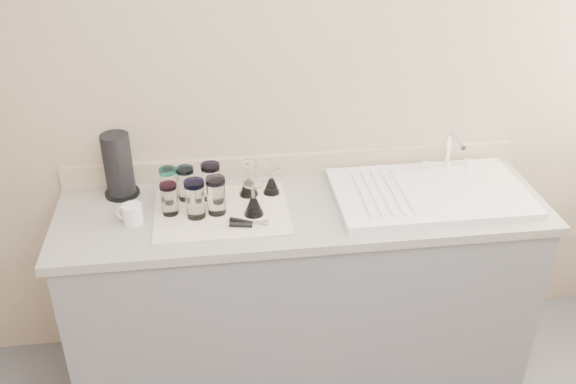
{
  "coord_description": "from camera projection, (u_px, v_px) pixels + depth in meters",
  "views": [
    {
      "loc": [
        -0.36,
        -1.08,
        2.3
      ],
      "look_at": [
        -0.07,
        1.15,
        1.0
      ],
      "focal_mm": 40.0,
      "sensor_mm": 36.0,
      "label": 1
    }
  ],
  "objects": [
    {
      "name": "room_envelope",
      "position": [
        394.0,
        233.0,
        1.34
      ],
      "size": [
        3.54,
        3.5,
        2.52
      ],
      "color": "#58585E",
      "rests_on": "ground"
    },
    {
      "name": "tumbler_cyan",
      "position": [
        186.0,
        183.0,
        2.7
      ],
      "size": [
        0.07,
        0.07,
        0.15
      ],
      "color": "white",
      "rests_on": "dish_towel"
    },
    {
      "name": "can_opener",
      "position": [
        249.0,
        224.0,
        2.54
      ],
      "size": [
        0.16,
        0.09,
        0.02
      ],
      "color": "silver",
      "rests_on": "dish_towel"
    },
    {
      "name": "goblet_back_right",
      "position": [
        271.0,
        184.0,
        2.75
      ],
      "size": [
        0.07,
        0.07,
        0.13
      ],
      "color": "white",
      "rests_on": "dish_towel"
    },
    {
      "name": "tumbler_magenta",
      "position": [
        169.0,
        199.0,
        2.59
      ],
      "size": [
        0.07,
        0.07,
        0.14
      ],
      "color": "white",
      "rests_on": "dish_towel"
    },
    {
      "name": "dish_towel",
      "position": [
        222.0,
        212.0,
        2.65
      ],
      "size": [
        0.55,
        0.42,
        0.01
      ],
      "primitive_type": "cube",
      "color": "white",
      "rests_on": "counter_unit"
    },
    {
      "name": "white_mug",
      "position": [
        132.0,
        214.0,
        2.56
      ],
      "size": [
        0.12,
        0.1,
        0.08
      ],
      "color": "white",
      "rests_on": "counter_unit"
    },
    {
      "name": "goblet_front_left",
      "position": [
        254.0,
        203.0,
        2.6
      ],
      "size": [
        0.08,
        0.08,
        0.15
      ],
      "color": "white",
      "rests_on": "dish_towel"
    },
    {
      "name": "paper_towel_roll",
      "position": [
        118.0,
        166.0,
        2.71
      ],
      "size": [
        0.15,
        0.15,
        0.28
      ],
      "color": "black",
      "rests_on": "counter_unit"
    },
    {
      "name": "counter_unit",
      "position": [
        302.0,
        290.0,
        2.92
      ],
      "size": [
        2.06,
        0.62,
        0.9
      ],
      "color": "slate",
      "rests_on": "ground"
    },
    {
      "name": "tumbler_blue",
      "position": [
        195.0,
        199.0,
        2.57
      ],
      "size": [
        0.08,
        0.08,
        0.16
      ],
      "color": "white",
      "rests_on": "dish_towel"
    },
    {
      "name": "tumbler_teal",
      "position": [
        169.0,
        184.0,
        2.69
      ],
      "size": [
        0.07,
        0.07,
        0.14
      ],
      "color": "white",
      "rests_on": "dish_towel"
    },
    {
      "name": "sink_unit",
      "position": [
        430.0,
        193.0,
        2.75
      ],
      "size": [
        0.82,
        0.5,
        0.22
      ],
      "color": "white",
      "rests_on": "counter_unit"
    },
    {
      "name": "goblet_back_left",
      "position": [
        248.0,
        184.0,
        2.74
      ],
      "size": [
        0.08,
        0.08,
        0.15
      ],
      "color": "white",
      "rests_on": "dish_towel"
    },
    {
      "name": "tumbler_purple",
      "position": [
        211.0,
        181.0,
        2.7
      ],
      "size": [
        0.08,
        0.08,
        0.16
      ],
      "color": "white",
      "rests_on": "dish_towel"
    },
    {
      "name": "tumbler_lavender",
      "position": [
        216.0,
        195.0,
        2.59
      ],
      "size": [
        0.08,
        0.08,
        0.16
      ],
      "color": "white",
      "rests_on": "dish_towel"
    }
  ]
}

